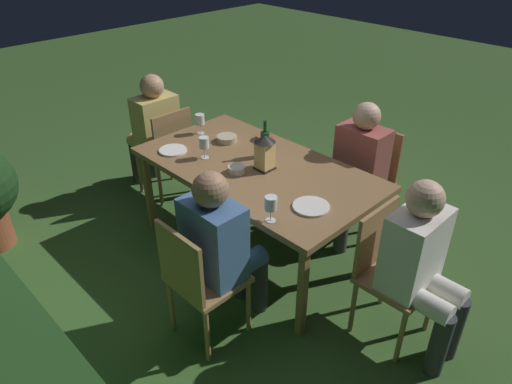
# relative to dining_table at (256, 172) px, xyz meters

# --- Properties ---
(ground_plane) EXTENTS (16.00, 16.00, 0.00)m
(ground_plane) POSITION_rel_dining_table_xyz_m (0.00, 0.00, -0.70)
(ground_plane) COLOR #385B28
(dining_table) EXTENTS (1.82, 1.00, 0.75)m
(dining_table) POSITION_rel_dining_table_xyz_m (0.00, 0.00, 0.00)
(dining_table) COLOR olive
(dining_table) RESTS_ON ground
(chair_side_left_a) EXTENTS (0.42, 0.40, 0.87)m
(chair_side_left_a) POSITION_rel_dining_table_xyz_m (-0.41, -0.89, -0.21)
(chair_side_left_a) COLOR #937047
(chair_side_left_a) RESTS_ON ground
(person_in_rust) EXTENTS (0.38, 0.47, 1.15)m
(person_in_rust) POSITION_rel_dining_table_xyz_m (-0.41, -0.69, -0.06)
(person_in_rust) COLOR #9E4C47
(person_in_rust) RESTS_ON ground
(chair_side_right_a) EXTENTS (0.42, 0.40, 0.87)m
(chair_side_right_a) POSITION_rel_dining_table_xyz_m (-0.41, 0.89, -0.21)
(chair_side_right_a) COLOR #937047
(chair_side_right_a) RESTS_ON ground
(person_in_blue) EXTENTS (0.38, 0.47, 1.15)m
(person_in_blue) POSITION_rel_dining_table_xyz_m (-0.41, 0.69, -0.06)
(person_in_blue) COLOR #426699
(person_in_blue) RESTS_ON ground
(chair_head_far) EXTENTS (0.40, 0.42, 0.87)m
(chair_head_far) POSITION_rel_dining_table_xyz_m (1.16, 0.00, -0.21)
(chair_head_far) COLOR #937047
(chair_head_far) RESTS_ON ground
(person_in_mustard) EXTENTS (0.48, 0.38, 1.15)m
(person_in_mustard) POSITION_rel_dining_table_xyz_m (1.35, 0.00, -0.06)
(person_in_mustard) COLOR tan
(person_in_mustard) RESTS_ON ground
(chair_head_near) EXTENTS (0.40, 0.42, 0.87)m
(chair_head_near) POSITION_rel_dining_table_xyz_m (-1.16, 0.00, -0.21)
(chair_head_near) COLOR #937047
(chair_head_near) RESTS_ON ground
(person_in_cream) EXTENTS (0.48, 0.38, 1.15)m
(person_in_cream) POSITION_rel_dining_table_xyz_m (-1.35, 0.00, -0.06)
(person_in_cream) COLOR white
(person_in_cream) RESTS_ON ground
(lantern_centerpiece) EXTENTS (0.15, 0.15, 0.27)m
(lantern_centerpiece) POSITION_rel_dining_table_xyz_m (-0.08, -0.01, 0.20)
(lantern_centerpiece) COLOR black
(lantern_centerpiece) RESTS_ON dining_table
(green_bottle_on_table) EXTENTS (0.07, 0.07, 0.29)m
(green_bottle_on_table) POSITION_rel_dining_table_xyz_m (0.06, -0.16, 0.16)
(green_bottle_on_table) COLOR #144723
(green_bottle_on_table) RESTS_ON dining_table
(wine_glass_a) EXTENTS (0.08, 0.08, 0.17)m
(wine_glass_a) POSITION_rel_dining_table_xyz_m (0.74, -0.08, 0.17)
(wine_glass_a) COLOR silver
(wine_glass_a) RESTS_ON dining_table
(wine_glass_b) EXTENTS (0.08, 0.08, 0.17)m
(wine_glass_b) POSITION_rel_dining_table_xyz_m (-0.56, 0.43, 0.17)
(wine_glass_b) COLOR silver
(wine_glass_b) RESTS_ON dining_table
(wine_glass_c) EXTENTS (0.08, 0.08, 0.17)m
(wine_glass_c) POSITION_rel_dining_table_xyz_m (0.37, 0.19, 0.17)
(wine_glass_c) COLOR silver
(wine_glass_c) RESTS_ON dining_table
(plate_a) EXTENTS (0.24, 0.24, 0.01)m
(plate_a) POSITION_rel_dining_table_xyz_m (-0.64, 0.14, 0.06)
(plate_a) COLOR silver
(plate_a) RESTS_ON dining_table
(plate_b) EXTENTS (0.22, 0.22, 0.01)m
(plate_b) POSITION_rel_dining_table_xyz_m (0.63, 0.29, 0.06)
(plate_b) COLOR white
(plate_b) RESTS_ON dining_table
(bowl_olives) EXTENTS (0.12, 0.12, 0.05)m
(bowl_olives) POSITION_rel_dining_table_xyz_m (0.02, 0.17, 0.08)
(bowl_olives) COLOR silver
(bowl_olives) RESTS_ON dining_table
(bowl_bread) EXTENTS (0.14, 0.14, 0.04)m
(bowl_bread) POSITION_rel_dining_table_xyz_m (0.28, -0.36, 0.08)
(bowl_bread) COLOR #9E5138
(bowl_bread) RESTS_ON dining_table
(bowl_salad) EXTENTS (0.16, 0.16, 0.05)m
(bowl_salad) POSITION_rel_dining_table_xyz_m (0.46, -0.13, 0.08)
(bowl_salad) COLOR #BCAD8E
(bowl_salad) RESTS_ON dining_table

